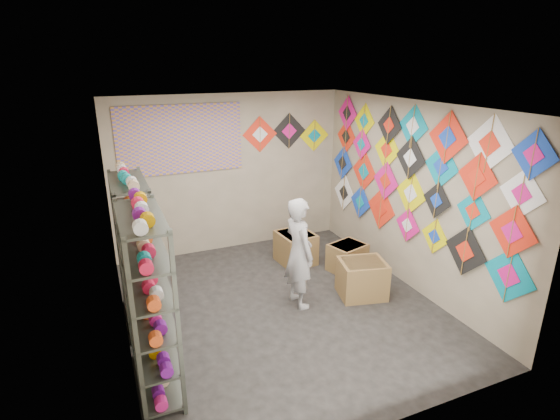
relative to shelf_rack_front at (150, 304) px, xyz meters
name	(u,v)px	position (x,y,z in m)	size (l,w,h in m)	color
ground	(282,307)	(1.78, 0.85, -0.95)	(4.50, 4.50, 0.00)	black
room_walls	(282,192)	(1.78, 0.85, 0.69)	(4.50, 4.50, 4.50)	tan
shelf_rack_front	(150,304)	(0.00, 0.00, 0.00)	(0.40, 1.10, 1.90)	#4C5147
shelf_rack_back	(136,253)	(0.00, 1.30, 0.00)	(0.40, 1.10, 1.90)	#4C5147
string_spools	(141,267)	(0.00, 0.65, 0.10)	(0.12, 2.36, 0.12)	#E51E87
kite_wall_display	(410,177)	(3.76, 0.86, 0.69)	(0.06, 4.25, 2.08)	#0792AC
back_wall_kites	(287,134)	(2.84, 3.09, 1.03)	(1.65, 0.02, 0.72)	#FF3017
poster	(181,140)	(0.98, 3.08, 1.05)	(2.00, 0.01, 1.10)	#6755B9
shopkeeper	(299,253)	(2.03, 0.86, -0.18)	(0.41, 0.59, 1.53)	beige
carton_a	(362,279)	(2.96, 0.70, -0.69)	(0.63, 0.53, 0.53)	olive
carton_b	(347,257)	(3.18, 1.47, -0.73)	(0.54, 0.44, 0.44)	olive
carton_c	(296,248)	(2.55, 2.05, -0.69)	(0.54, 0.59, 0.52)	olive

